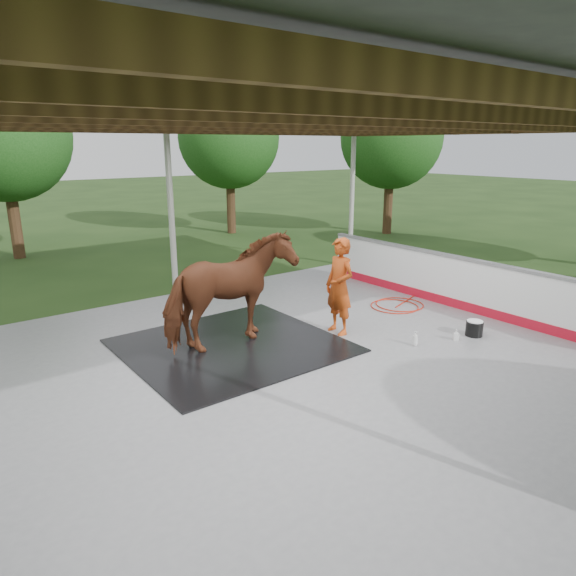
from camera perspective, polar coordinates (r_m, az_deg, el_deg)
ground at (r=8.69m, az=1.36°, el=-8.39°), size 100.00×100.00×0.00m
concrete_slab at (r=8.68m, az=1.37°, el=-8.24°), size 12.00×10.00×0.05m
pavilion_structure at (r=7.94m, az=1.56°, el=18.72°), size 12.60×10.60×4.05m
dasher_board at (r=11.78m, az=19.11°, el=0.29°), size 0.16×8.00×1.15m
tree_belt at (r=8.83m, az=-0.71°, el=17.26°), size 28.00×28.00×5.80m
rubber_mat at (r=9.32m, az=-6.24°, el=-6.35°), size 3.62×3.39×0.03m
horse at (r=8.99m, az=-6.43°, el=-0.39°), size 2.41×1.20×1.99m
handler at (r=9.69m, az=5.74°, el=0.19°), size 0.47×0.69×1.84m
wash_bucket at (r=10.32m, az=20.00°, el=-4.19°), size 0.32×0.32×0.30m
soap_bottle_a at (r=9.52m, az=13.93°, el=-5.48°), size 0.14×0.14×0.27m
soap_bottle_b at (r=10.00m, az=18.17°, el=-4.96°), size 0.13×0.13×0.21m
hose_coil at (r=11.77m, az=12.04°, el=-1.88°), size 1.94×1.09×0.02m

